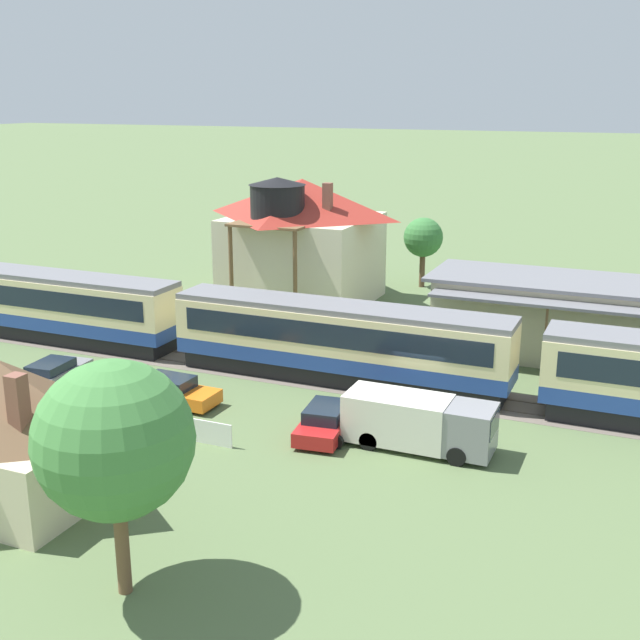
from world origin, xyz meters
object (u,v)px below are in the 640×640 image
Objects in this scene: station_building at (556,317)px; delivery_truck_grey at (418,422)px; passenger_train at (344,339)px; station_house_red_roof at (302,239)px; yard_tree_0 at (114,440)px; water_tower at (277,204)px; parked_car_grey at (53,373)px; parked_car_orange at (171,391)px; yard_tree_2 at (423,238)px; cottage_brown_roof at (1,426)px; yard_tree_1 at (292,209)px; parked_car_red at (327,420)px.

station_building is 15.63m from delivery_truck_grey.
passenger_train is 5.50× the size of station_house_red_roof.
delivery_truck_grey is 0.86× the size of yard_tree_0.
water_tower reaches higher than parked_car_grey.
station_building is 3.10× the size of parked_car_grey.
yard_tree_2 is (4.25, 28.38, 3.20)m from parked_car_orange.
cottage_brown_roof reaches higher than station_building.
station_building is 29.86m from yard_tree_0.
yard_tree_0 is 0.94× the size of yard_tree_1.
parked_car_orange is at bearing -98.51° from yard_tree_2.
parked_car_orange is (-8.30, 0.37, -0.01)m from parked_car_red.
parked_car_orange is 0.88× the size of yard_tree_2.
station_house_red_roof reaches higher than yard_tree_0.
water_tower is (-9.27, 11.29, 5.09)m from passenger_train.
delivery_truck_grey reaches higher than parked_car_orange.
station_building is at bearing -33.29° from parked_car_red.
station_house_red_roof reaches higher than parked_car_orange.
parked_car_grey is 30.85m from yard_tree_2.
yard_tree_0 reaches higher than delivery_truck_grey.
cottage_brown_roof is at bearing -85.16° from water_tower.
yard_tree_0 is (9.98, -30.92, -2.44)m from water_tower.
yard_tree_0 is at bearing -85.91° from yard_tree_2.
yard_tree_0 is at bearing -74.24° from station_house_red_roof.
yard_tree_1 reaches higher than yard_tree_2.
yard_tree_1 is at bearing 110.05° from water_tower.
station_house_red_roof reaches higher than station_building.
station_building reaches higher than parked_car_red.
station_building is at bearing 57.04° from cottage_brown_roof.
station_house_red_roof is 1.13× the size of water_tower.
yard_tree_2 is at bearing 83.14° from parked_car_orange.
passenger_train is 17.17m from station_house_red_roof.
yard_tree_0 reaches higher than parked_car_orange.
parked_car_orange is at bearing 118.26° from yard_tree_0.
station_house_red_roof is 25.80m from delivery_truck_grey.
water_tower reaches higher than cottage_brown_roof.
cottage_brown_roof is 16.35m from delivery_truck_grey.
station_house_red_roof is at bearing 162.76° from station_building.
yard_tree_1 is at bearing 21.11° from parked_car_red.
station_house_red_roof is 35.46m from yard_tree_0.
yard_tree_0 is 43.02m from yard_tree_1.
passenger_train is at bearing -58.40° from station_house_red_roof.
station_building is at bearing 43.01° from passenger_train.
passenger_train reaches higher than parked_car_orange.
station_house_red_roof is 21.16m from parked_car_orange.
parked_car_red is 0.74× the size of delivery_truck_grey.
delivery_truck_grey is at bearing -103.17° from station_building.
parked_car_orange is at bearing 179.01° from delivery_truck_grey.
parked_car_red is 0.87× the size of yard_tree_2.
yard_tree_2 is (-2.99, 41.85, -1.10)m from yard_tree_0.
parked_car_grey is at bearing 82.32° from parked_car_red.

